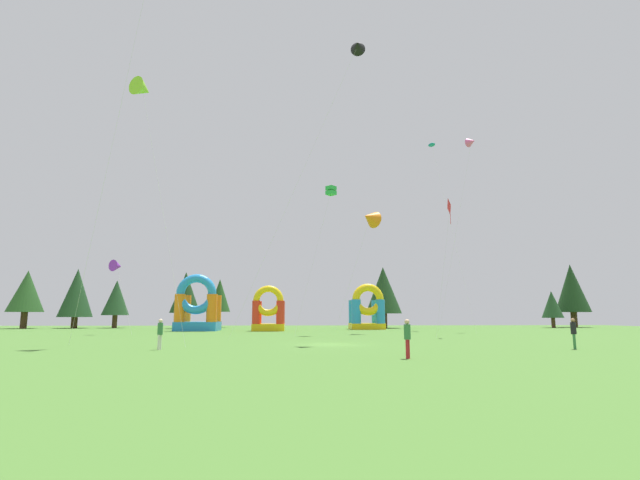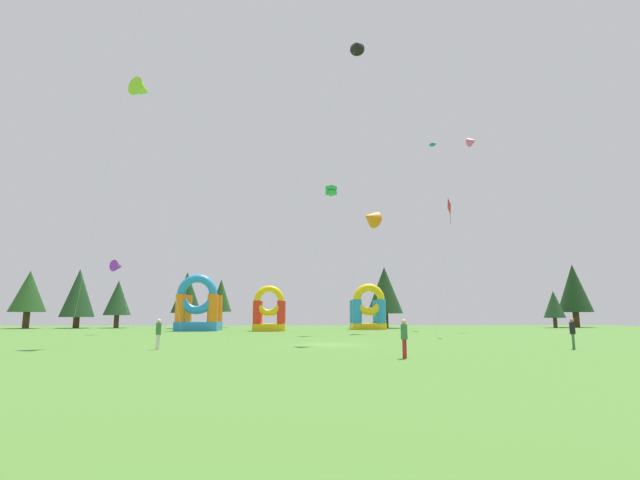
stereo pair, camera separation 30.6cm
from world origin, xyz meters
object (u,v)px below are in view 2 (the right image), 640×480
(kite_lime_delta, at_px, (142,90))
(inflatable_yellow_castle, at_px, (368,312))
(kite_black_delta, at_px, (357,46))
(kite_green_box, at_px, (331,191))
(inflatable_red_slide, at_px, (269,314))
(kite_pink_delta, at_px, (472,142))
(kite_teal_parafoil, at_px, (433,145))
(kite_purple_delta, at_px, (118,266))
(person_midfield, at_px, (158,331))
(kite_red_diamond, at_px, (451,207))
(inflatable_blue_arch, at_px, (198,310))
(person_far_side, at_px, (404,335))
(person_near_camera, at_px, (573,331))
(kite_orange_delta, at_px, (370,218))

(kite_lime_delta, bearing_deg, inflatable_yellow_castle, 57.52)
(kite_black_delta, xyz_separation_m, inflatable_yellow_castle, (5.11, 31.31, -22.43))
(kite_green_box, relative_size, inflatable_red_slide, 2.77)
(kite_pink_delta, bearing_deg, kite_black_delta, -129.17)
(kite_pink_delta, relative_size, kite_teal_parafoil, 0.94)
(kite_purple_delta, height_order, person_midfield, kite_purple_delta)
(kite_black_delta, relative_size, kite_teal_parafoil, 0.94)
(kite_red_diamond, bearing_deg, inflatable_blue_arch, 146.89)
(person_far_side, bearing_deg, inflatable_yellow_castle, 28.37)
(person_near_camera, relative_size, inflatable_blue_arch, 0.26)
(kite_orange_delta, distance_m, person_near_camera, 29.00)
(kite_black_delta, distance_m, person_far_side, 27.84)
(kite_red_diamond, height_order, kite_purple_delta, kite_red_diamond)
(kite_pink_delta, distance_m, kite_teal_parafoil, 7.21)
(kite_green_box, height_order, kite_pink_delta, kite_pink_delta)
(kite_purple_delta, xyz_separation_m, person_far_side, (24.92, -29.61, -6.22))
(kite_green_box, distance_m, kite_pink_delta, 23.86)
(kite_lime_delta, xyz_separation_m, inflatable_yellow_castle, (21.94, 34.47, -16.49))
(kite_lime_delta, relative_size, person_midfield, 10.78)
(kite_lime_delta, distance_m, kite_pink_delta, 43.93)
(kite_orange_delta, distance_m, kite_lime_delta, 28.53)
(kite_orange_delta, bearing_deg, inflatable_blue_arch, 155.61)
(kite_black_delta, relative_size, kite_orange_delta, 1.79)
(kite_teal_parafoil, bearing_deg, inflatable_yellow_castle, 163.47)
(person_far_side, xyz_separation_m, inflatable_blue_arch, (-18.24, 40.31, 1.58))
(kite_orange_delta, bearing_deg, kite_green_box, -146.32)
(inflatable_red_slide, bearing_deg, inflatable_blue_arch, 174.01)
(kite_teal_parafoil, relative_size, person_near_camera, 14.70)
(kite_black_delta, distance_m, person_near_camera, 27.98)
(person_near_camera, bearing_deg, kite_purple_delta, -101.15)
(person_near_camera, relative_size, inflatable_red_slide, 0.32)
(kite_green_box, distance_m, person_near_camera, 29.28)
(kite_orange_delta, xyz_separation_m, person_far_side, (-3.11, -30.63, -12.08))
(inflatable_yellow_castle, bearing_deg, inflatable_red_slide, -154.89)
(kite_red_diamond, xyz_separation_m, inflatable_yellow_castle, (-4.96, 23.78, -10.07))
(person_midfield, bearing_deg, kite_pink_delta, 150.27)
(kite_purple_delta, relative_size, kite_teal_parafoil, 0.29)
(kite_pink_delta, distance_m, person_near_camera, 39.96)
(kite_purple_delta, distance_m, kite_teal_parafoil, 45.86)
(kite_pink_delta, relative_size, kite_purple_delta, 3.23)
(kite_lime_delta, relative_size, inflatable_blue_arch, 2.71)
(kite_black_delta, relative_size, person_near_camera, 13.77)
(kite_orange_delta, bearing_deg, person_far_side, -95.80)
(kite_teal_parafoil, height_order, person_near_camera, kite_teal_parafoil)
(kite_red_diamond, relative_size, inflatable_blue_arch, 1.81)
(kite_green_box, distance_m, kite_red_diamond, 13.04)
(inflatable_blue_arch, bearing_deg, kite_red_diamond, -33.11)
(kite_green_box, height_order, kite_purple_delta, kite_green_box)
(kite_green_box, distance_m, kite_lime_delta, 22.61)
(person_far_side, relative_size, inflatable_blue_arch, 0.26)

